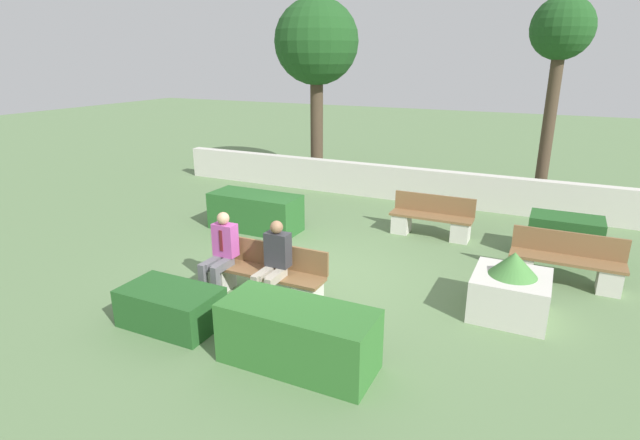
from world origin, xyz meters
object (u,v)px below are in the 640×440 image
Objects in this scene: bench_right_side at (565,266)px; tree_leftmost at (317,44)px; planter_corner_left at (511,289)px; tree_center_left at (561,39)px; bench_left_side at (431,221)px; person_seated_woman at (274,260)px; person_seated_man at (221,250)px; bench_front at (264,277)px.

bench_right_side is 9.84m from tree_leftmost.
tree_center_left is (0.06, 6.45, 3.67)m from planter_corner_left.
bench_left_side is 1.30× the size of person_seated_woman.
tree_center_left is at bearing -4.33° from tree_leftmost.
tree_leftmost is at bearing 143.70° from bench_right_side.
person_seated_woman reaches higher than bench_right_side.
person_seated_woman reaches higher than bench_left_side.
person_seated_man reaches higher than bench_right_side.
bench_front is at bearing -69.68° from tree_leftmost.
person_seated_man is 0.25× the size of tree_leftmost.
person_seated_woman is at bearing -113.83° from tree_center_left.
person_seated_woman is at bearing -68.25° from tree_leftmost.
person_seated_man reaches higher than bench_left_side.
person_seated_man is 9.45m from tree_center_left.
planter_corner_left is (1.90, -2.93, 0.08)m from bench_left_side.
person_seated_man reaches higher than person_seated_woman.
bench_left_side is 5.51m from tree_center_left.
bench_right_side is (4.35, 2.62, -0.01)m from bench_front.
person_seated_woman is 1.24× the size of planter_corner_left.
tree_center_left is (-0.67, 4.91, 3.75)m from bench_right_side.
bench_left_side is at bearing 122.94° from planter_corner_left.
tree_leftmost is 6.67m from tree_center_left.
planter_corner_left is 0.21× the size of tree_center_left.
bench_left_side is 0.97× the size of bench_right_side.
tree_center_left is (3.39, 7.68, 3.35)m from person_seated_woman.
tree_center_left is (1.96, 3.52, 3.76)m from bench_left_side.
bench_front is at bearing 11.72° from person_seated_man.
person_seated_woman is 0.25× the size of tree_leftmost.
bench_left_side is 2.98m from bench_right_side.
tree_center_left reaches higher than planter_corner_left.
person_seated_woman is 0.26× the size of tree_center_left.
bench_right_side is at bearing -20.44° from bench_left_side.
person_seated_woman is 9.04m from tree_center_left.
bench_left_side is 3.49m from planter_corner_left.
person_seated_woman is at bearing -0.03° from person_seated_man.
tree_center_left is (3.68, 7.53, 3.74)m from bench_front.
bench_front is 9.18m from tree_center_left.
person_seated_man is at bearing -168.28° from bench_front.
person_seated_man is (-5.05, -2.76, 0.41)m from bench_right_side.
planter_corner_left is 10.25m from tree_leftmost.
tree_leftmost reaches higher than person_seated_woman.
tree_leftmost is at bearing 175.67° from tree_center_left.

